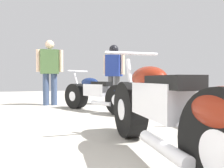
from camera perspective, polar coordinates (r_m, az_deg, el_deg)
ground_plane at (r=3.60m, az=-4.04°, el=-9.93°), size 17.59×17.59×0.00m
motorcycle_maroon_cruiser at (r=1.75m, az=14.11°, el=-7.68°), size 0.65×2.21×1.03m
motorcycle_black_naked at (r=4.39m, az=-4.27°, el=-2.99°), size 1.23×1.78×0.91m
mechanic_in_blue at (r=5.67m, az=-17.26°, el=4.24°), size 0.71×0.28×1.75m
mechanic_with_helmet at (r=5.58m, az=0.53°, el=4.36°), size 0.53×0.54×1.65m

